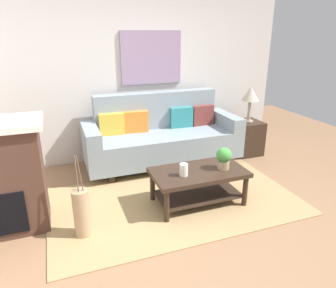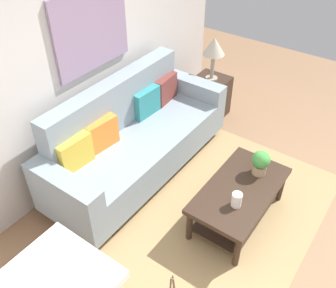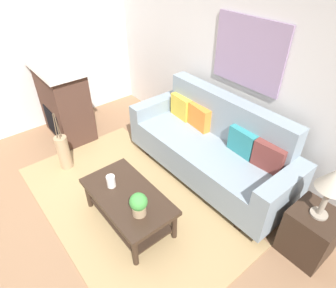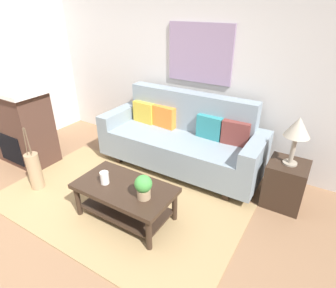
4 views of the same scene
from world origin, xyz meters
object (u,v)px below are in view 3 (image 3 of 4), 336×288
Objects in this scene: throw_pillow_mustard at (181,107)px; coffee_table at (128,202)px; couch at (211,148)px; framed_painting at (248,53)px; fireplace at (64,102)px; throw_pillow_maroon at (269,157)px; potted_plant_tabletop at (139,204)px; floor_vase at (64,153)px; side_table at (310,233)px; tabletop_vase at (111,181)px; throw_pillow_teal at (243,142)px; throw_pillow_orange at (199,117)px; table_lamp at (334,181)px.

coffee_table is (0.74, -1.41, -0.37)m from throw_pillow_mustard.
framed_painting reaches higher than couch.
fireplace is (-2.12, -1.05, 0.16)m from couch.
potted_plant_tabletop is (-0.43, -1.46, -0.11)m from throw_pillow_maroon.
floor_vase is at bearing -175.73° from potted_plant_tabletop.
side_table is at bearing -21.01° from framed_painting.
floor_vase is at bearing -154.23° from side_table.
tabletop_vase is at bearing -8.90° from fireplace.
throw_pillow_teal is 1.19m from side_table.
throw_pillow_teal and throw_pillow_maroon have the same top height.
throw_pillow_mustard is at bearing 180.00° from throw_pillow_maroon.
framed_painting is at bearing 99.50° from potted_plant_tabletop.
throw_pillow_orange is 1.50m from tabletop_vase.
potted_plant_tabletop is at bearing 1.87° from tabletop_vase.
throw_pillow_maroon reaches higher than potted_plant_tabletop.
potted_plant_tabletop is (0.30, -0.05, 0.26)m from coffee_table.
framed_painting is (0.21, 1.82, 1.07)m from tabletop_vase.
side_table is at bearing 0.00° from table_lamp.
throw_pillow_maroon reaches higher than tabletop_vase.
potted_plant_tabletop reaches higher than tabletop_vase.
coffee_table is 0.95× the size of fireplace.
couch is 1.23m from framed_painting.
side_table is 0.58× the size of framed_painting.
fireplace is at bearing 171.10° from tabletop_vase.
throw_pillow_orange is 1.00× the size of throw_pillow_teal.
throw_pillow_orange and throw_pillow_maroon have the same top height.
throw_pillow_mustard is 0.71× the size of floor_vase.
coffee_table is at bearing -89.84° from framed_painting.
throw_pillow_mustard is 1.00× the size of throw_pillow_teal.
coffee_table is 1.89m from side_table.
couch reaches higher than throw_pillow_maroon.
throw_pillow_maroon is (1.10, 0.00, 0.00)m from throw_pillow_orange.
throw_pillow_teal is (0.73, 0.00, 0.00)m from throw_pillow_orange.
potted_plant_tabletop is 1.69m from floor_vase.
framed_painting is at bearing 90.00° from couch.
potted_plant_tabletop is (0.30, -1.34, 0.14)m from couch.
throw_pillow_teal is 1.00× the size of throw_pillow_maroon.
potted_plant_tabletop is at bearing -106.50° from throw_pillow_maroon.
throw_pillow_maroon is 0.86m from side_table.
floor_vase is (0.77, -0.41, -0.33)m from fireplace.
fireplace is at bearing -144.39° from framed_painting.
table_lamp is at bearing 25.77° from floor_vase.
throw_pillow_orange is at bearing 180.00° from throw_pillow_teal.
coffee_table is 2.16m from framed_painting.
side_table is at bearing -11.44° from throw_pillow_teal.
side_table is at bearing -16.90° from throw_pillow_maroon.
throw_pillow_orange reaches higher than potted_plant_tabletop.
tabletop_vase is at bearing -178.13° from potted_plant_tabletop.
couch reaches higher than throw_pillow_mustard.
couch reaches higher than floor_vase.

